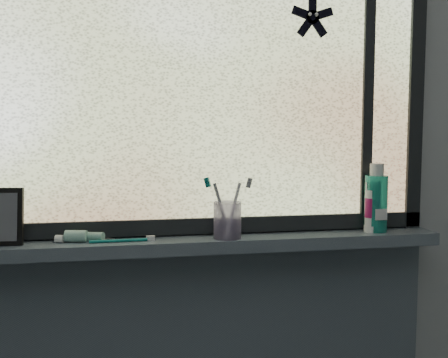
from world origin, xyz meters
TOP-DOWN VIEW (x-y plane):
  - wall_back at (0.00, 1.30)m, footprint 3.00×0.01m
  - windowsill at (0.00, 1.23)m, footprint 1.62×0.14m
  - window_pane at (0.00, 1.28)m, footprint 1.50×0.01m
  - frame_bottom at (0.00, 1.28)m, footprint 1.60×0.03m
  - frame_right at (0.78, 1.28)m, footprint 0.05×0.03m
  - frame_mullion at (0.60, 1.28)m, footprint 0.03×0.03m
  - starfish_sticker at (0.40, 1.27)m, footprint 0.15×0.02m
  - vanity_mirror at (-0.56, 1.23)m, footprint 0.14×0.08m
  - toothpaste_tube at (-0.33, 1.23)m, footprint 0.21×0.09m
  - toothbrush_cup at (0.11, 1.21)m, footprint 0.11×0.11m
  - toothbrush_lying at (-0.22, 1.21)m, footprint 0.21×0.02m
  - mouthwash_bottle at (0.62, 1.23)m, footprint 0.09×0.09m
  - cream_tube at (0.60, 1.22)m, footprint 0.05×0.05m

SIDE VIEW (x-z plane):
  - windowsill at x=0.00m, z-range 0.98..1.02m
  - toothbrush_lying at x=-0.22m, z-range 1.02..1.03m
  - toothpaste_tube at x=-0.33m, z-range 1.02..1.06m
  - frame_bottom at x=0.00m, z-range 1.02..1.07m
  - toothbrush_cup at x=0.11m, z-range 1.02..1.13m
  - vanity_mirror at x=-0.56m, z-range 1.02..1.19m
  - cream_tube at x=0.60m, z-range 1.05..1.17m
  - mouthwash_bottle at x=0.62m, z-range 1.04..1.23m
  - wall_back at x=0.00m, z-range 0.00..2.50m
  - frame_right at x=0.78m, z-range 0.98..2.08m
  - window_pane at x=0.00m, z-range 1.03..2.03m
  - frame_mullion at x=0.60m, z-range 1.03..2.03m
  - starfish_sticker at x=0.40m, z-range 1.65..1.79m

